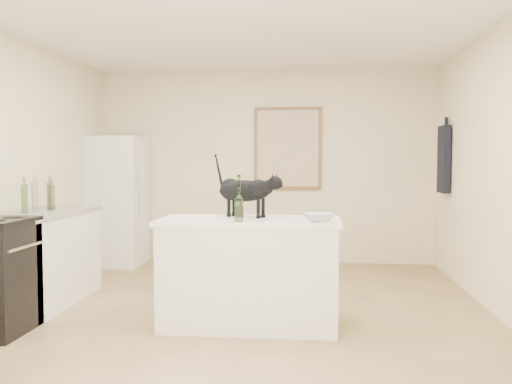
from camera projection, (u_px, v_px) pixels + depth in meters
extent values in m
plane|color=tan|center=(241.00, 318.00, 4.84)|extent=(5.50, 5.50, 0.00)
plane|color=white|center=(240.00, 17.00, 4.69)|extent=(5.50, 5.50, 0.00)
plane|color=#F7E6BF|center=(266.00, 167.00, 7.50)|extent=(4.50, 0.00, 4.50)
plane|color=#F7E6BF|center=(147.00, 182.00, 2.03)|extent=(4.50, 0.00, 4.50)
plane|color=#F7E6BF|center=(511.00, 171.00, 4.55)|extent=(0.00, 5.50, 5.50)
cube|color=white|center=(249.00, 275.00, 4.61)|extent=(1.44, 0.67, 0.86)
cube|color=white|center=(249.00, 221.00, 4.58)|extent=(1.50, 0.70, 0.04)
cube|color=white|center=(43.00, 260.00, 5.30)|extent=(0.60, 1.40, 0.86)
cube|color=gray|center=(42.00, 213.00, 5.28)|extent=(0.62, 1.44, 0.04)
cube|color=white|center=(117.00, 201.00, 7.32)|extent=(0.68, 0.68, 1.70)
cube|color=brown|center=(288.00, 148.00, 7.43)|extent=(0.90, 0.03, 1.10)
cube|color=beige|center=(288.00, 148.00, 7.41)|extent=(0.82, 0.00, 1.02)
cube|color=black|center=(444.00, 159.00, 6.59)|extent=(0.08, 0.34, 0.80)
cylinder|color=#2A6026|center=(239.00, 201.00, 4.38)|extent=(0.08, 0.08, 0.32)
imported|color=white|center=(319.00, 217.00, 4.37)|extent=(0.29, 0.29, 0.06)
cube|color=white|center=(141.00, 176.00, 7.24)|extent=(0.04, 0.12, 0.16)
cylinder|color=#929D91|center=(35.00, 197.00, 5.18)|extent=(0.06, 0.06, 0.29)
cylinder|color=#1C5421|center=(50.00, 196.00, 5.41)|extent=(0.06, 0.06, 0.27)
cylinder|color=brown|center=(52.00, 197.00, 5.55)|extent=(0.06, 0.06, 0.24)
cylinder|color=#265A1F|center=(24.00, 199.00, 5.04)|extent=(0.06, 0.06, 0.27)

